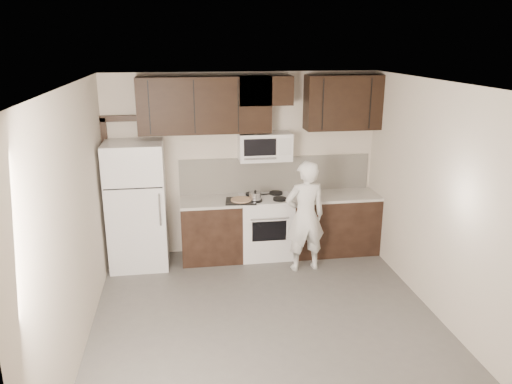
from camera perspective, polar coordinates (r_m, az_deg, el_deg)
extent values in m
plane|color=#595653|center=(5.91, 1.41, -14.93)|extent=(4.50, 4.50, 0.00)
plane|color=beige|center=(7.46, -1.53, 3.20)|extent=(4.00, 0.00, 4.00)
plane|color=white|center=(5.04, 1.64, 12.13)|extent=(4.50, 4.50, 0.00)
cube|color=black|center=(7.40, -5.14, -4.43)|extent=(0.87, 0.62, 0.87)
cube|color=black|center=(7.72, 8.76, -3.64)|extent=(1.32, 0.62, 0.87)
cube|color=beige|center=(7.24, -5.23, -1.08)|extent=(0.87, 0.64, 0.04)
cube|color=beige|center=(7.57, 8.91, -0.41)|extent=(1.32, 0.64, 0.04)
cube|color=white|center=(7.48, 1.11, -4.03)|extent=(0.76, 0.62, 0.89)
cube|color=white|center=(7.33, 1.13, -0.71)|extent=(0.76, 0.62, 0.02)
cube|color=black|center=(7.18, 1.53, -4.48)|extent=(0.50, 0.01, 0.30)
cylinder|color=silver|center=(7.08, 1.59, -3.08)|extent=(0.55, 0.02, 0.02)
cylinder|color=black|center=(7.15, -0.08, -0.94)|extent=(0.20, 0.20, 0.03)
cylinder|color=black|center=(7.21, 2.75, -0.81)|extent=(0.20, 0.20, 0.03)
cylinder|color=black|center=(7.44, -0.43, -0.24)|extent=(0.20, 0.20, 0.03)
cylinder|color=black|center=(7.49, 2.30, -0.12)|extent=(0.20, 0.20, 0.03)
cube|color=silver|center=(7.57, 2.26, 2.06)|extent=(2.90, 0.02, 0.54)
cube|color=black|center=(7.08, -5.89, 9.86)|extent=(1.85, 0.35, 0.78)
cube|color=black|center=(7.45, 9.90, 10.05)|extent=(1.10, 0.35, 0.78)
cube|color=black|center=(7.15, 1.02, 11.55)|extent=(0.76, 0.35, 0.40)
cube|color=white|center=(7.25, 1.01, 5.23)|extent=(0.76, 0.38, 0.40)
cube|color=black|center=(7.04, 0.47, 5.13)|extent=(0.46, 0.01, 0.24)
cube|color=silver|center=(7.11, 3.35, 5.21)|extent=(0.18, 0.01, 0.24)
cylinder|color=silver|center=(7.05, 0.50, 3.81)|extent=(0.46, 0.02, 0.02)
cube|color=white|center=(7.21, -13.44, -1.48)|extent=(0.80, 0.72, 1.80)
cube|color=black|center=(6.76, -13.87, 0.37)|extent=(0.77, 0.01, 0.02)
cylinder|color=silver|center=(6.81, -10.94, -1.99)|extent=(0.03, 0.03, 0.45)
cube|color=black|center=(7.52, -16.45, 0.24)|extent=(0.08, 0.08, 2.10)
cube|color=black|center=(7.28, -15.48, 8.10)|extent=(0.50, 0.08, 0.08)
cylinder|color=silver|center=(7.14, -0.08, -0.55)|extent=(0.18, 0.18, 0.13)
sphere|color=black|center=(7.11, -0.08, 0.08)|extent=(0.04, 0.04, 0.04)
cylinder|color=black|center=(7.18, 0.93, -0.29)|extent=(0.17, 0.05, 0.02)
cube|color=black|center=(7.13, -1.72, -1.04)|extent=(0.47, 0.38, 0.02)
cylinder|color=tan|center=(7.12, -1.72, -0.88)|extent=(0.33, 0.33, 0.02)
imported|color=silver|center=(6.94, 5.63, -2.78)|extent=(0.62, 0.44, 1.58)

